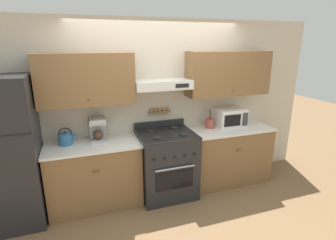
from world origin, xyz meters
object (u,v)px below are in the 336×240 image
at_px(refrigerator, 2,155).
at_px(tea_kettle, 66,138).
at_px(stove_range, 166,164).
at_px(coffee_maker, 98,129).
at_px(utensil_crock, 210,123).
at_px(microwave, 229,117).

bearing_deg(refrigerator, tea_kettle, 12.75).
bearing_deg(stove_range, refrigerator, 179.72).
relative_size(coffee_maker, utensil_crock, 1.04).
bearing_deg(refrigerator, microwave, 3.21).
height_order(coffee_maker, microwave, coffee_maker).
xyz_separation_m(refrigerator, utensil_crock, (2.85, 0.16, 0.06)).
bearing_deg(stove_range, microwave, 9.47).
distance_m(refrigerator, utensil_crock, 2.85).
xyz_separation_m(tea_kettle, coffee_maker, (0.42, 0.03, 0.07)).
xyz_separation_m(tea_kettle, microwave, (2.49, 0.02, 0.06)).
height_order(refrigerator, coffee_maker, refrigerator).
distance_m(tea_kettle, coffee_maker, 0.42).
bearing_deg(stove_range, utensil_crock, 12.37).
relative_size(stove_range, coffee_maker, 3.32).
bearing_deg(microwave, utensil_crock, -177.12).
xyz_separation_m(refrigerator, coffee_maker, (1.13, 0.19, 0.14)).
bearing_deg(microwave, coffee_maker, 179.64).
bearing_deg(microwave, stove_range, -170.53).
relative_size(stove_range, tea_kettle, 4.26).
distance_m(tea_kettle, microwave, 2.49).
xyz_separation_m(stove_range, tea_kettle, (-1.35, 0.17, 0.51)).
xyz_separation_m(microwave, utensil_crock, (-0.35, -0.02, -0.06)).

